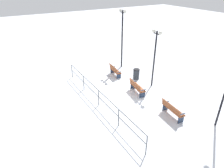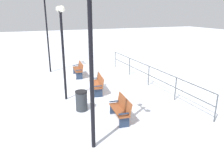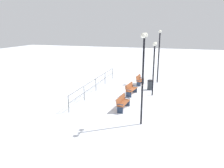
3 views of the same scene
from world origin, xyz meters
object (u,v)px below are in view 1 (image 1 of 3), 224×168
object	(u,v)px
lamppost_middle	(155,47)
lamppost_far	(122,31)
bench_third	(115,71)
bench_second	(137,87)
bench_nearest	(172,110)
trash_bin	(136,74)

from	to	relation	value
lamppost_middle	lamppost_far	bearing A→B (deg)	90.00
bench_third	bench_second	bearing A→B (deg)	-86.96
bench_nearest	bench_third	world-z (taller)	bench_third
bench_second	lamppost_far	size ratio (longest dim) A/B	0.32
bench_third	lamppost_middle	xyz separation A→B (m)	(1.54, -2.96, 2.58)
bench_second	bench_third	bearing A→B (deg)	96.05
lamppost_far	trash_bin	distance (m)	4.00
bench_nearest	bench_second	xyz separation A→B (m)	(-0.15, 3.31, -0.01)
bench_third	lamppost_middle	size ratio (longest dim) A/B	0.34
lamppost_middle	trash_bin	world-z (taller)	lamppost_middle
bench_second	bench_third	size ratio (longest dim) A/B	1.12
lamppost_middle	lamppost_far	size ratio (longest dim) A/B	0.84
bench_nearest	lamppost_far	distance (m)	8.58
bench_third	bench_nearest	bearing A→B (deg)	-84.29
bench_nearest	bench_second	bearing A→B (deg)	98.23
bench_second	bench_third	distance (m)	3.30
trash_bin	lamppost_middle	bearing A→B (deg)	-76.52
bench_second	lamppost_middle	xyz separation A→B (m)	(1.70, 0.34, 2.57)
bench_second	lamppost_middle	bearing A→B (deg)	20.06
bench_third	lamppost_middle	world-z (taller)	lamppost_middle
bench_third	lamppost_middle	distance (m)	4.22
lamppost_middle	trash_bin	size ratio (longest dim) A/B	4.93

